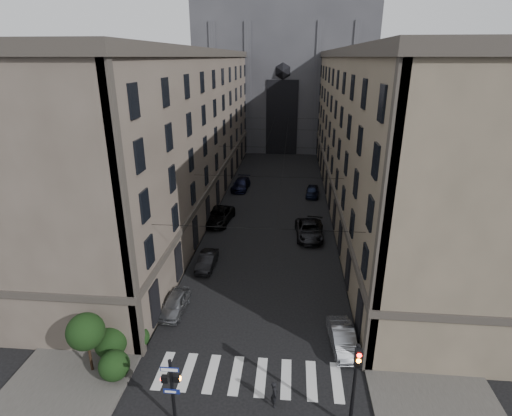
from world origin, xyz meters
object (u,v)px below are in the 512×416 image
(car_left_midnear, at_px, (207,261))
(car_left_midfar, at_px, (219,216))
(car_left_near, at_px, (175,303))
(car_right_near, at_px, (343,338))
(pedestrian, at_px, (274,394))
(car_right_midfar, at_px, (313,230))
(car_left_far, at_px, (241,184))
(pedestrian_signal_left, at_px, (172,387))
(car_right_far, at_px, (312,191))
(gothic_tower, at_px, (285,58))
(traffic_light_right, at_px, (355,378))
(car_right_midnear, at_px, (309,230))

(car_left_midnear, bearing_deg, car_left_midfar, 95.65)
(car_left_near, bearing_deg, car_right_near, -11.08)
(pedestrian, bearing_deg, car_right_midfar, -18.49)
(car_left_far, bearing_deg, pedestrian_signal_left, -83.38)
(car_right_near, xyz_separation_m, car_right_far, (-0.75, 30.59, 0.02))
(gothic_tower, relative_size, car_left_near, 14.37)
(gothic_tower, xyz_separation_m, pedestrian, (1.64, -71.96, -17.00))
(car_left_near, height_order, car_left_midfar, car_left_midfar)
(gothic_tower, xyz_separation_m, car_right_midfar, (4.63, -49.47, -17.09))
(pedestrian, bearing_deg, gothic_tower, -9.60)
(car_right_midfar, bearing_deg, gothic_tower, 103.06)
(traffic_light_right, distance_m, car_left_midnear, 19.42)
(pedestrian_signal_left, height_order, car_left_midnear, pedestrian_signal_left)
(pedestrian_signal_left, xyz_separation_m, car_right_near, (9.38, 6.62, -1.63))
(car_left_midfar, bearing_deg, car_right_near, -52.94)
(car_right_near, distance_m, pedestrian, 6.65)
(pedestrian_signal_left, distance_m, car_left_near, 9.99)
(car_right_far, bearing_deg, car_right_midfar, -87.00)
(gothic_tower, xyz_separation_m, car_right_near, (5.87, -66.83, -17.10))
(traffic_light_right, relative_size, car_right_midnear, 0.90)
(car_left_midnear, xyz_separation_m, pedestrian, (6.84, -14.84, 0.13))
(pedestrian_signal_left, height_order, car_right_midnear, pedestrian_signal_left)
(gothic_tower, relative_size, car_right_midfar, 11.90)
(traffic_light_right, height_order, car_right_midfar, traffic_light_right)
(traffic_light_right, bearing_deg, gothic_tower, 94.38)
(car_right_midfar, relative_size, pedestrian, 3.07)
(car_left_midfar, distance_m, pedestrian, 26.43)
(car_left_midfar, relative_size, car_right_far, 1.39)
(car_right_near, bearing_deg, car_left_midnear, 132.96)
(car_right_midfar, relative_size, car_right_far, 1.16)
(gothic_tower, distance_m, car_right_midfar, 52.54)
(car_left_midfar, bearing_deg, car_right_midfar, -8.23)
(car_right_midnear, height_order, pedestrian, car_right_midnear)
(traffic_light_right, bearing_deg, car_right_far, 90.75)
(car_left_midnear, relative_size, car_right_far, 0.96)
(car_left_midnear, distance_m, pedestrian, 16.34)
(gothic_tower, xyz_separation_m, car_left_far, (-5.03, -34.16, -17.03))
(car_left_near, relative_size, car_right_midnear, 0.70)
(car_right_midnear, bearing_deg, car_right_far, 82.68)
(car_left_near, xyz_separation_m, car_left_midfar, (0.18, 17.31, 0.12))
(car_left_far, xyz_separation_m, car_right_midnear, (9.23, -15.62, 0.03))
(car_left_midfar, height_order, car_right_far, car_left_midfar)
(gothic_tower, relative_size, pedestrian_signal_left, 14.50)
(pedestrian_signal_left, relative_size, car_right_far, 0.95)
(traffic_light_right, height_order, car_right_near, traffic_light_right)
(car_right_near, bearing_deg, pedestrian, -135.30)
(car_right_far, bearing_deg, pedestrian_signal_left, -97.95)
(car_left_near, height_order, car_right_midfar, car_right_midfar)
(car_left_near, distance_m, car_left_far, 29.84)
(traffic_light_right, distance_m, car_left_far, 40.39)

